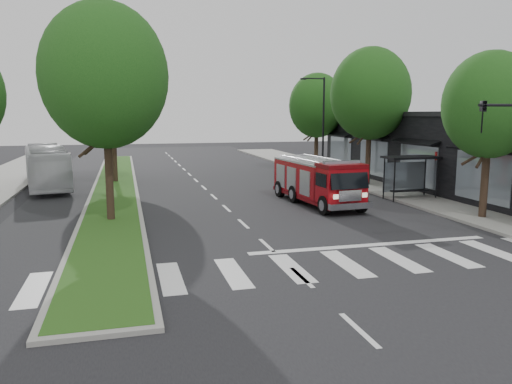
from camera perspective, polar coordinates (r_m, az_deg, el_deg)
ground at (r=19.65m, az=1.24°, el=-6.14°), size 140.00×140.00×0.00m
sidewalk_right at (r=33.72m, az=17.20°, el=-0.06°), size 5.00×80.00×0.15m
median at (r=36.59m, az=-15.79°, el=0.69°), size 3.00×50.00×0.15m
storefront_row at (r=36.03m, az=23.48°, el=4.04°), size 8.00×30.00×5.00m
bus_shelter at (r=31.23m, az=17.12°, el=2.90°), size 3.20×1.60×2.61m
tree_right_near at (r=26.26m, az=25.18°, el=8.97°), size 4.40×4.40×8.05m
tree_right_mid at (r=36.35m, az=12.93°, el=10.88°), size 5.60×5.60×9.72m
tree_right_far at (r=45.43m, az=6.98°, el=9.78°), size 5.00×5.00×8.73m
tree_median_near at (r=24.31m, az=-16.92°, el=12.58°), size 5.80×5.80×10.16m
tree_median_far at (r=38.27m, az=-16.16°, el=10.65°), size 5.60×5.60×9.72m
streetlight_right_far at (r=41.29m, az=7.51°, el=7.98°), size 2.11×0.20×8.00m
fire_engine at (r=28.59m, az=6.97°, el=1.23°), size 3.01×8.03×2.73m
city_bus at (r=37.65m, az=-22.83°, el=2.70°), size 4.38×10.88×2.95m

